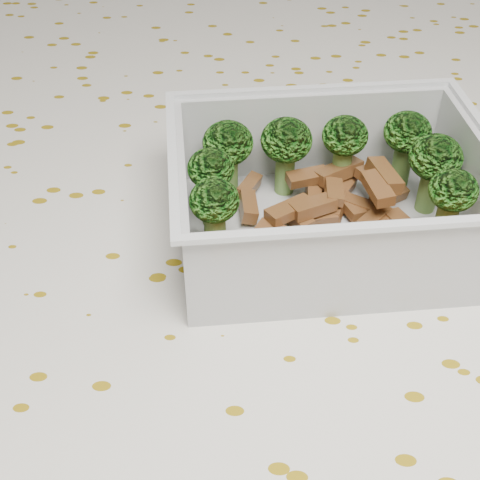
{
  "coord_description": "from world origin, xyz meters",
  "views": [
    {
      "loc": [
        0.0,
        -0.28,
        1.02
      ],
      "look_at": [
        -0.01,
        0.0,
        0.78
      ],
      "focal_mm": 50.0,
      "sensor_mm": 36.0,
      "label": 1
    }
  ],
  "objects": [
    {
      "name": "dining_table",
      "position": [
        0.0,
        0.0,
        0.67
      ],
      "size": [
        1.4,
        0.9,
        0.75
      ],
      "color": "brown",
      "rests_on": "ground"
    },
    {
      "name": "tablecloth",
      "position": [
        0.0,
        0.0,
        0.72
      ],
      "size": [
        1.46,
        0.96,
        0.19
      ],
      "color": "silver",
      "rests_on": "dining_table"
    },
    {
      "name": "lunch_container",
      "position": [
        0.04,
        0.04,
        0.78
      ],
      "size": [
        0.21,
        0.17,
        0.07
      ],
      "color": "silver",
      "rests_on": "tablecloth"
    },
    {
      "name": "broccoli_florets",
      "position": [
        0.04,
        0.06,
        0.8
      ],
      "size": [
        0.17,
        0.11,
        0.05
      ],
      "color": "#608C3F",
      "rests_on": "lunch_container"
    },
    {
      "name": "meat_pile",
      "position": [
        0.05,
        0.06,
        0.77
      ],
      "size": [
        0.12,
        0.08,
        0.03
      ],
      "color": "brown",
      "rests_on": "lunch_container"
    },
    {
      "name": "sausage",
      "position": [
        0.05,
        -0.0,
        0.77
      ],
      "size": [
        0.16,
        0.04,
        0.03
      ],
      "color": "#C35D25",
      "rests_on": "lunch_container"
    }
  ]
}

